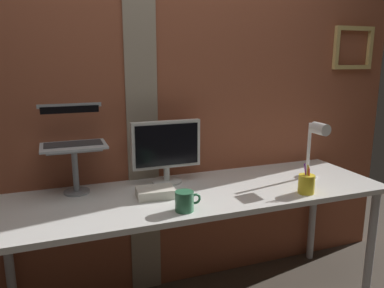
# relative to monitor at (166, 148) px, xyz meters

# --- Properties ---
(brick_wall_back) EXTENTS (3.45, 0.16, 2.67)m
(brick_wall_back) POSITION_rel_monitor_xyz_m (-0.01, 0.18, 0.37)
(brick_wall_back) COLOR brown
(brick_wall_back) RESTS_ON ground_plane
(desk) EXTENTS (2.16, 0.67, 0.75)m
(desk) POSITION_rel_monitor_xyz_m (0.12, -0.21, -0.28)
(desk) COLOR white
(desk) RESTS_ON ground_plane
(monitor) EXTENTS (0.41, 0.18, 0.37)m
(monitor) POSITION_rel_monitor_xyz_m (0.00, 0.00, 0.00)
(monitor) COLOR silver
(monitor) RESTS_ON desk
(laptop_stand) EXTENTS (0.28, 0.22, 0.26)m
(laptop_stand) POSITION_rel_monitor_xyz_m (-0.52, 0.00, -0.04)
(laptop_stand) COLOR gray
(laptop_stand) RESTS_ON desk
(laptop) EXTENTS (0.34, 0.27, 0.22)m
(laptop) POSITION_rel_monitor_xyz_m (-0.52, 0.06, 0.11)
(laptop) COLOR #ADB2B7
(laptop) RESTS_ON laptop_stand
(desk_lamp) EXTENTS (0.12, 0.20, 0.36)m
(desk_lamp) POSITION_rel_monitor_xyz_m (0.85, -0.27, 0.01)
(desk_lamp) COLOR white
(desk_lamp) RESTS_ON desk
(pen_cup) EXTENTS (0.09, 0.09, 0.17)m
(pen_cup) POSITION_rel_monitor_xyz_m (0.66, -0.45, -0.16)
(pen_cup) COLOR yellow
(pen_cup) RESTS_ON desk
(coffee_mug) EXTENTS (0.13, 0.09, 0.10)m
(coffee_mug) POSITION_rel_monitor_xyz_m (-0.04, -0.45, -0.16)
(coffee_mug) COLOR #33724C
(coffee_mug) RESTS_ON desk
(paper_clutter_stack) EXTENTS (0.21, 0.16, 0.05)m
(paper_clutter_stack) POSITION_rel_monitor_xyz_m (-0.13, -0.21, -0.19)
(paper_clutter_stack) COLOR silver
(paper_clutter_stack) RESTS_ON desk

